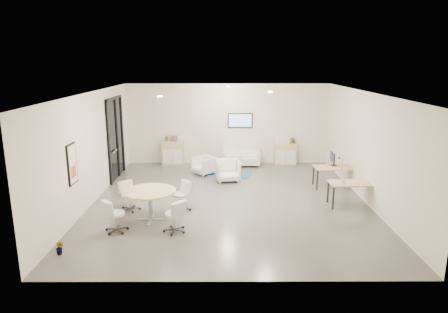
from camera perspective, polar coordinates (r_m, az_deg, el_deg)
name	(u,v)px	position (r m, az deg, el deg)	size (l,w,h in m)	color
room_shell	(229,148)	(11.55, 0.77, 1.19)	(9.60, 10.60, 4.80)	#4F4D48
glass_door	(116,136)	(14.52, -15.22, 2.87)	(0.09, 1.90, 2.85)	black
artwork	(72,164)	(10.69, -20.88, -1.03)	(0.05, 0.54, 1.04)	black
wall_tv	(240,121)	(15.93, 2.31, 5.15)	(0.98, 0.06, 0.58)	black
ceiling_spots	(222,91)	(12.15, -0.23, 9.33)	(3.14, 4.14, 0.03)	#FFEAC6
sideboard_left	(173,153)	(16.07, -7.31, 0.49)	(0.85, 0.44, 0.95)	tan
sideboard_right	(285,154)	(16.16, 8.73, 0.36)	(0.86, 0.42, 0.86)	tan
books	(171,139)	(15.96, -7.52, 2.55)	(0.49, 0.14, 0.22)	red
printer	(282,140)	(16.02, 8.32, 2.41)	(0.53, 0.47, 0.33)	white
loveseat	(241,158)	(15.88, 2.47, -0.21)	(1.50, 0.79, 0.55)	silver
blue_rug	(230,174)	(14.68, 0.90, -2.53)	(1.46, 0.97, 0.01)	navy
armchair_left	(204,164)	(14.66, -2.89, -1.15)	(0.70, 0.65, 0.72)	silver
armchair_right	(228,170)	(13.80, 0.57, -1.87)	(0.79, 0.74, 0.81)	silver
desk_rear	(335,169)	(13.53, 15.52, -1.73)	(1.37, 0.75, 0.69)	tan
desk_front	(353,185)	(11.96, 17.95, -3.87)	(1.37, 0.73, 0.70)	tan
monitor	(333,159)	(13.59, 15.27, -0.31)	(0.20, 0.50, 0.44)	black
round_table	(150,194)	(10.50, -10.53, -5.22)	(1.34, 1.34, 0.81)	tan
meeting_chairs	(150,205)	(10.61, -10.46, -6.88)	(2.26, 2.26, 0.82)	white
plant_cabinet	(293,141)	(16.13, 9.90, 2.25)	(0.25, 0.28, 0.22)	#3F7F3F
plant_floor	(60,252)	(9.50, -22.37, -12.44)	(0.18, 0.32, 0.14)	#3F7F3F
cup	(344,182)	(11.72, 16.71, -3.49)	(0.11, 0.09, 0.11)	white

